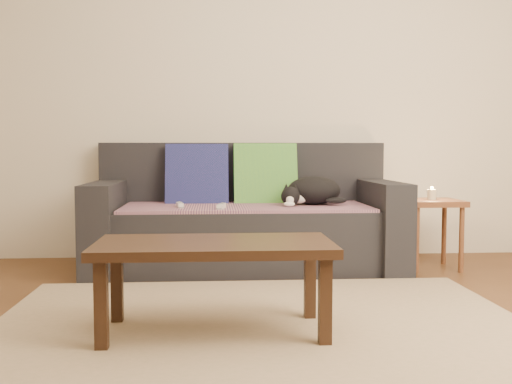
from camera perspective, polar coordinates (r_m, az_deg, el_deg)
ground at (r=2.72m, az=0.74°, el=-13.45°), size 4.50×4.50×0.00m
back_wall at (r=4.61m, az=-1.33°, el=10.03°), size 4.50×0.04×2.60m
sofa at (r=4.19m, az=-1.04°, el=-2.93°), size 2.10×0.94×0.87m
throw_blanket at (r=4.09m, az=-0.97°, el=-1.41°), size 1.66×0.74×0.02m
cushion_navy at (r=4.33m, az=-5.63°, el=1.53°), size 0.45×0.22×0.46m
cushion_green at (r=4.34m, az=0.89°, el=1.56°), size 0.46×0.22×0.47m
cat at (r=4.14m, az=5.34°, el=0.08°), size 0.45×0.33×0.20m
wii_remote_a at (r=3.97m, az=-7.26°, el=-1.23°), size 0.06×0.15×0.03m
wii_remote_b at (r=3.86m, az=-3.31°, el=-1.36°), size 0.06×0.15×0.03m
side_table at (r=4.29m, az=16.37°, el=-1.82°), size 0.38×0.38×0.48m
candle at (r=4.28m, az=16.40°, el=-0.21°), size 0.06×0.06×0.09m
rug at (r=2.86m, az=0.48°, el=-12.44°), size 2.50×1.80×0.01m
coffee_table at (r=2.65m, az=-3.99°, el=-5.84°), size 1.04×0.52×0.42m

